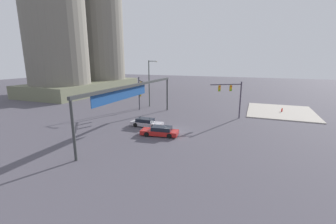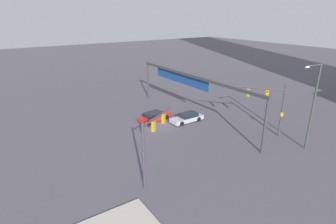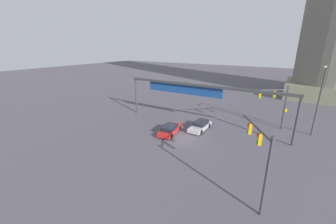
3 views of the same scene
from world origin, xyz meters
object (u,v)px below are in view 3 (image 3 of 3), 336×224
(traffic_signal_near_corner, at_px, (260,152))
(sedan_car_waiting_far, at_px, (200,126))
(traffic_signal_opposite_side, at_px, (276,100))
(streetlamp_curved_arm, at_px, (320,97))
(sedan_car_approaching, at_px, (170,129))

(traffic_signal_near_corner, bearing_deg, sedan_car_waiting_far, 8.71)
(traffic_signal_opposite_side, bearing_deg, traffic_signal_near_corner, 52.75)
(traffic_signal_opposite_side, distance_m, streetlamp_curved_arm, 4.88)
(streetlamp_curved_arm, height_order, sedan_car_approaching, streetlamp_curved_arm)
(traffic_signal_near_corner, relative_size, sedan_car_waiting_far, 1.30)
(traffic_signal_opposite_side, bearing_deg, sedan_car_approaching, -1.76)
(traffic_signal_near_corner, height_order, traffic_signal_opposite_side, traffic_signal_opposite_side)
(sedan_car_approaching, bearing_deg, streetlamp_curved_arm, -68.70)
(streetlamp_curved_arm, distance_m, sedan_car_waiting_far, 15.44)
(traffic_signal_near_corner, relative_size, traffic_signal_opposite_side, 0.96)
(traffic_signal_near_corner, relative_size, streetlamp_curved_arm, 0.65)
(streetlamp_curved_arm, distance_m, sedan_car_approaching, 19.48)
(traffic_signal_near_corner, distance_m, sedan_car_waiting_far, 14.93)
(traffic_signal_opposite_side, relative_size, sedan_car_approaching, 1.27)
(sedan_car_waiting_far, bearing_deg, streetlamp_curved_arm, 113.58)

